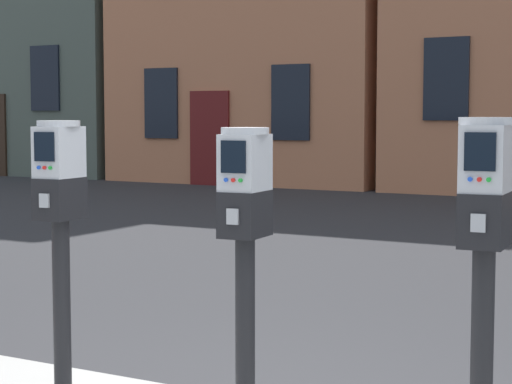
{
  "coord_description": "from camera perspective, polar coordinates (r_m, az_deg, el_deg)",
  "views": [
    {
      "loc": [
        2.16,
        -3.8,
        1.58
      ],
      "look_at": [
        0.09,
        -0.12,
        1.23
      ],
      "focal_mm": 64.99,
      "sensor_mm": 36.0,
      "label": 1
    }
  ],
  "objects": [
    {
      "name": "parking_meter_near_kerb",
      "position": [
        4.79,
        -11.98,
        -0.93
      ],
      "size": [
        0.23,
        0.26,
        1.41
      ],
      "rotation": [
        0.0,
        0.0,
        -1.49
      ],
      "color": "black",
      "rests_on": "sidewalk_slab"
    },
    {
      "name": "parking_meter_twin_adjacent",
      "position": [
        4.16,
        -0.68,
        -1.94
      ],
      "size": [
        0.23,
        0.26,
        1.39
      ],
      "rotation": [
        0.0,
        0.0,
        -1.49
      ],
      "color": "black",
      "rests_on": "sidewalk_slab"
    },
    {
      "name": "parking_meter_end_of_row",
      "position": [
        3.73,
        13.88,
        -2.35
      ],
      "size": [
        0.23,
        0.26,
        1.43
      ],
      "rotation": [
        0.0,
        0.0,
        -1.49
      ],
      "color": "black",
      "rests_on": "sidewalk_slab"
    }
  ]
}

